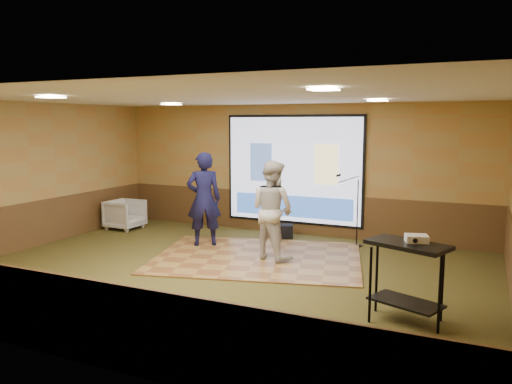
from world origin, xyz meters
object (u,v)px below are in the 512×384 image
at_px(av_table, 407,265).
at_px(duffel_bag, 282,231).
at_px(dance_floor, 258,257).
at_px(player_right, 272,210).
at_px(projector_screen, 293,171).
at_px(player_left, 204,199).
at_px(banquet_chair, 125,214).
at_px(projector, 417,239).
at_px(mic_stand, 354,223).

distance_m(av_table, duffel_bag, 5.03).
height_order(dance_floor, player_right, player_right).
bearing_deg(av_table, dance_floor, 146.43).
xyz_separation_m(dance_floor, duffel_bag, (-0.20, 1.80, 0.14)).
distance_m(dance_floor, player_right, 0.99).
xyz_separation_m(projector_screen, player_left, (-1.26, -1.92, -0.47)).
bearing_deg(duffel_bag, projector_screen, 83.77).
relative_size(dance_floor, player_left, 1.98).
height_order(player_right, banquet_chair, player_right).
bearing_deg(banquet_chair, av_table, -112.68).
bearing_deg(duffel_bag, player_right, -74.52).
height_order(projector, mic_stand, mic_stand).
distance_m(projector_screen, projector, 5.36).
bearing_deg(player_right, dance_floor, 24.65).
relative_size(dance_floor, av_table, 3.66).
xyz_separation_m(dance_floor, player_left, (-1.41, 0.39, 0.99)).
relative_size(dance_floor, projector, 13.92).
relative_size(player_right, banquet_chair, 2.36).
bearing_deg(dance_floor, av_table, -33.57).
bearing_deg(banquet_chair, player_right, -102.73).
bearing_deg(projector, mic_stand, 97.66).
distance_m(player_left, mic_stand, 3.19).
bearing_deg(mic_stand, player_left, -136.14).
relative_size(mic_stand, banquet_chair, 1.93).
xyz_separation_m(projector, mic_stand, (-1.67, 3.66, -0.61)).
bearing_deg(banquet_chair, projector, -111.87).
height_order(dance_floor, duffel_bag, duffel_bag).
xyz_separation_m(player_right, duffel_bag, (-0.49, 1.77, -0.81)).
distance_m(projector_screen, dance_floor, 2.74).
distance_m(projector, mic_stand, 4.07).
relative_size(dance_floor, player_right, 2.08).
xyz_separation_m(projector_screen, projector, (3.26, -4.24, -0.37)).
relative_size(projector, duffel_bag, 0.58).
height_order(dance_floor, player_left, player_left).
relative_size(projector_screen, banquet_chair, 4.21).
distance_m(dance_floor, av_table, 3.70).
bearing_deg(av_table, projector_screen, 126.29).
bearing_deg(mic_stand, projector, -46.82).
bearing_deg(projector_screen, banquet_chair, -162.43).
xyz_separation_m(projector, banquet_chair, (-7.16, 3.01, -0.74)).
height_order(banquet_chair, duffel_bag, banquet_chair).
height_order(projector_screen, av_table, projector_screen).
xyz_separation_m(projector_screen, banquet_chair, (-3.89, -1.23, -1.12)).
bearing_deg(projector_screen, dance_floor, -86.35).
relative_size(av_table, projector, 3.80).
bearing_deg(projector, banquet_chair, 140.40).
bearing_deg(projector_screen, duffel_bag, -96.23).
xyz_separation_m(projector_screen, duffel_bag, (-0.06, -0.51, -1.33)).
xyz_separation_m(banquet_chair, duffel_bag, (3.84, 0.72, -0.21)).
height_order(player_left, duffel_bag, player_left).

